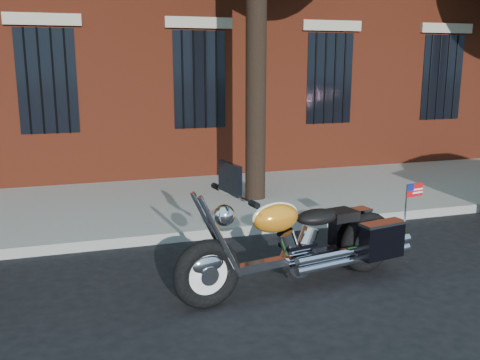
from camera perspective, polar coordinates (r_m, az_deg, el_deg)
name	(u,v)px	position (r m, az deg, el deg)	size (l,w,h in m)	color
ground	(291,265)	(7.01, 5.52, -8.99)	(120.00, 120.00, 0.00)	black
curb	(257,228)	(8.20, 1.78, -5.17)	(40.00, 0.16, 0.15)	gray
sidewalk	(223,199)	(9.93, -1.78, -2.05)	(40.00, 3.60, 0.15)	gray
motorcycle	(305,244)	(6.21, 6.98, -6.77)	(3.08, 1.20, 1.54)	black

